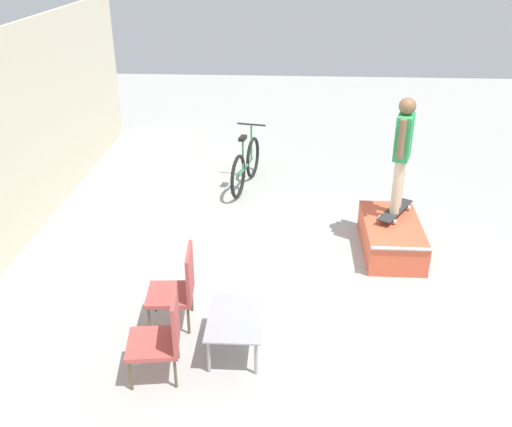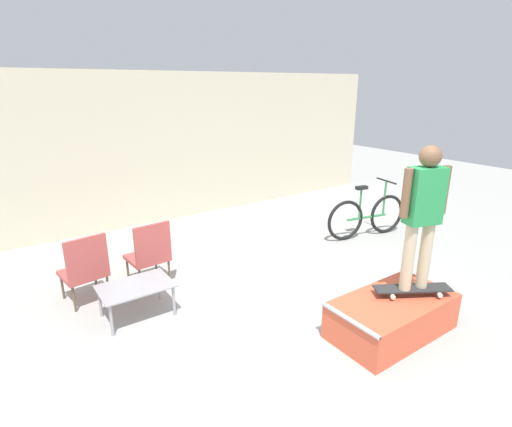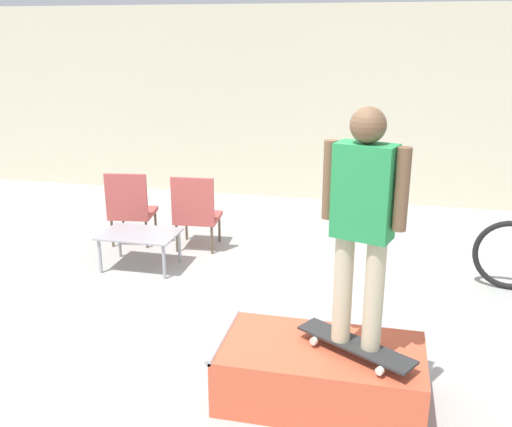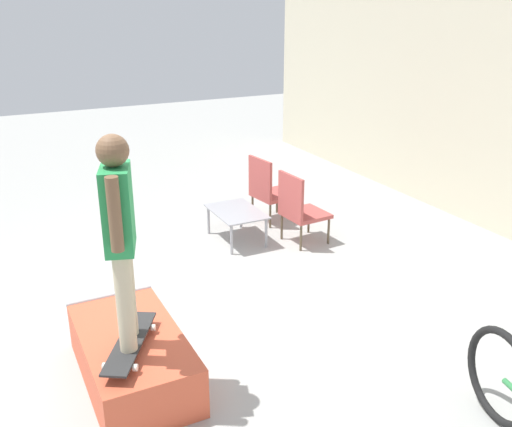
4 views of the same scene
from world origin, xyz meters
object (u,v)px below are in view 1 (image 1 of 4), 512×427
patio_chair_right (178,286)px  patio_chair_left (163,334)px  person_skater (403,147)px  skate_ramp_box (391,237)px  coffee_table (235,321)px  skateboard_on_ramp (395,210)px  bicycle (246,165)px

patio_chair_right → patio_chair_left: bearing=-4.4°
person_skater → patio_chair_right: person_skater is taller
skate_ramp_box → patio_chair_right: bearing=124.4°
coffee_table → patio_chair_left: (-0.42, 0.69, 0.13)m
skateboard_on_ramp → patio_chair_left: (-2.96, 2.76, -0.02)m
skateboard_on_ramp → patio_chair_right: bearing=157.9°
skate_ramp_box → bicycle: size_ratio=0.89×
skate_ramp_box → person_skater: 1.29m
person_skater → patio_chair_left: person_skater is taller
skateboard_on_ramp → patio_chair_right: patio_chair_right is taller
coffee_table → skate_ramp_box: bearing=-41.3°
patio_chair_left → patio_chair_right: same height
patio_chair_right → skate_ramp_box: bearing=120.1°
coffee_table → patio_chair_left: patio_chair_left is taller
person_skater → bicycle: person_skater is taller
skate_ramp_box → skateboard_on_ramp: size_ratio=1.74×
skateboard_on_ramp → bicycle: bicycle is taller
skate_ramp_box → skateboard_on_ramp: 0.39m
patio_chair_left → bicycle: bicycle is taller
patio_chair_left → bicycle: size_ratio=0.57×
skate_ramp_box → skateboard_on_ramp: bearing=-14.2°
person_skater → skate_ramp_box: bearing=-176.5°
coffee_table → patio_chair_right: size_ratio=0.90×
skate_ramp_box → person_skater: person_skater is taller
skate_ramp_box → bicycle: 3.13m
skateboard_on_ramp → patio_chair_left: 4.05m
skateboard_on_ramp → person_skater: bearing=4.2°
skate_ramp_box → patio_chair_right: (-1.85, 2.70, 0.28)m
patio_chair_left → bicycle: (4.89, -0.46, -0.10)m
patio_chair_right → bicycle: size_ratio=0.57×
skate_ramp_box → person_skater: (0.24, -0.06, 1.27)m
person_skater → patio_chair_right: size_ratio=1.71×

